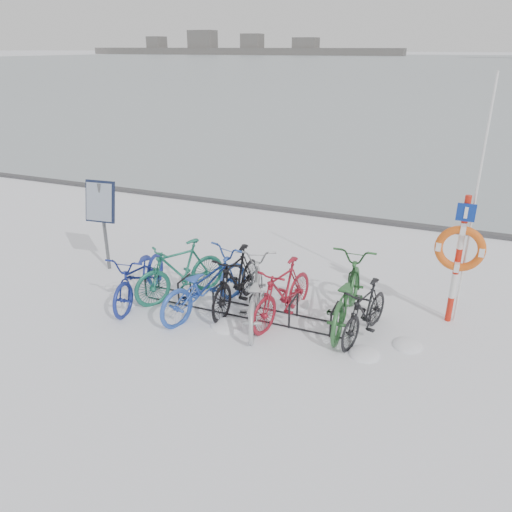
# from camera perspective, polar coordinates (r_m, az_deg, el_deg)

# --- Properties ---
(ground) EXTENTS (900.00, 900.00, 0.00)m
(ground) POSITION_cam_1_polar(r_m,az_deg,el_deg) (9.16, -2.21, -6.20)
(ground) COLOR white
(ground) RESTS_ON ground
(ice_sheet) EXTENTS (400.00, 298.00, 0.02)m
(ice_sheet) POSITION_cam_1_polar(r_m,az_deg,el_deg) (162.34, 22.79, 19.67)
(ice_sheet) COLOR #A8B5BE
(ice_sheet) RESTS_ON ground
(quay_edge) EXTENTS (400.00, 0.25, 0.10)m
(quay_edge) POSITION_cam_1_polar(r_m,az_deg,el_deg) (14.27, 7.74, 4.72)
(quay_edge) COLOR #3F3F42
(quay_edge) RESTS_ON ground
(bike_rack) EXTENTS (4.00, 0.48, 0.46)m
(bike_rack) POSITION_cam_1_polar(r_m,az_deg,el_deg) (9.07, -2.23, -5.20)
(bike_rack) COLOR black
(bike_rack) RESTS_ON ground
(info_board) EXTENTS (0.67, 0.31, 1.94)m
(info_board) POSITION_cam_1_polar(r_m,az_deg,el_deg) (10.78, -17.30, 5.38)
(info_board) COLOR #595B5E
(info_board) RESTS_ON ground
(lifebuoy_station) EXTENTS (0.79, 0.23, 4.12)m
(lifebuoy_station) POSITION_cam_1_polar(r_m,az_deg,el_deg) (8.83, 22.30, 0.78)
(lifebuoy_station) COLOR red
(lifebuoy_station) RESTS_ON ground
(shoreline) EXTENTS (180.00, 12.00, 9.50)m
(shoreline) POSITION_cam_1_polar(r_m,az_deg,el_deg) (295.22, -2.76, 22.53)
(shoreline) COLOR #4D4D4D
(shoreline) RESTS_ON ground
(bike_0) EXTENTS (0.99, 2.09, 1.05)m
(bike_0) POSITION_cam_1_polar(r_m,az_deg,el_deg) (9.56, -13.13, -1.98)
(bike_0) COLOR navy
(bike_0) RESTS_ON ground
(bike_1) EXTENTS (1.44, 1.91, 1.15)m
(bike_1) POSITION_cam_1_polar(r_m,az_deg,el_deg) (9.49, -8.66, -1.50)
(bike_1) COLOR #1C6751
(bike_1) RESTS_ON ground
(bike_2) EXTENTS (1.34, 2.27, 1.12)m
(bike_2) POSITION_cam_1_polar(r_m,az_deg,el_deg) (8.95, -5.84, -2.98)
(bike_2) COLOR #294FB1
(bike_2) RESTS_ON ground
(bike_3) EXTENTS (0.59, 1.90, 1.13)m
(bike_3) POSITION_cam_1_polar(r_m,az_deg,el_deg) (9.05, -2.27, -2.54)
(bike_3) COLOR black
(bike_3) RESTS_ON ground
(bike_4) EXTENTS (1.39, 2.23, 1.11)m
(bike_4) POSITION_cam_1_polar(r_m,az_deg,el_deg) (8.62, -0.22, -4.00)
(bike_4) COLOR #AAADB1
(bike_4) RESTS_ON ground
(bike_5) EXTENTS (0.91, 1.90, 1.10)m
(bike_5) POSITION_cam_1_polar(r_m,az_deg,el_deg) (8.64, 3.09, -3.98)
(bike_5) COLOR maroon
(bike_5) RESTS_ON ground
(bike_6) EXTENTS (0.86, 2.24, 1.16)m
(bike_6) POSITION_cam_1_polar(r_m,az_deg,el_deg) (8.68, 10.29, -3.98)
(bike_6) COLOR #2A602F
(bike_6) RESTS_ON ground
(bike_7) EXTENTS (0.83, 1.68, 0.97)m
(bike_7) POSITION_cam_1_polar(r_m,az_deg,el_deg) (8.36, 12.37, -6.01)
(bike_7) COLOR black
(bike_7) RESTS_ON ground
(snow_drifts) EXTENTS (6.12, 1.72, 0.22)m
(snow_drifts) POSITION_cam_1_polar(r_m,az_deg,el_deg) (9.01, -1.77, -6.72)
(snow_drifts) COLOR white
(snow_drifts) RESTS_ON ground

